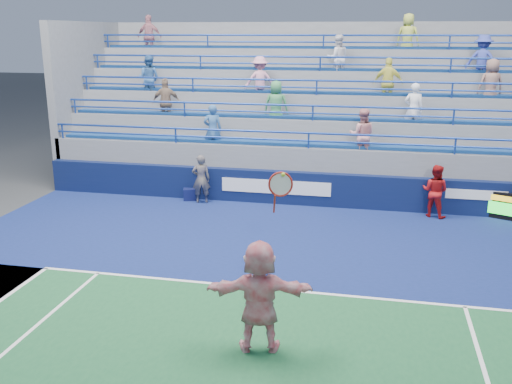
% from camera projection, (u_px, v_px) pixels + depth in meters
% --- Properties ---
extents(ground, '(120.00, 120.00, 0.00)m').
position_uv_depth(ground, '(270.00, 290.00, 12.57)').
color(ground, '#333538').
extents(sponsor_wall, '(18.00, 0.32, 1.10)m').
position_uv_depth(sponsor_wall, '(307.00, 189.00, 18.53)').
color(sponsor_wall, '#0B153C').
rests_on(sponsor_wall, ground).
extents(bleacher_stand, '(18.00, 5.60, 6.13)m').
position_uv_depth(bleacher_stand, '(319.00, 138.00, 21.82)').
color(bleacher_stand, slate).
rests_on(bleacher_stand, ground).
extents(serve_speed_board, '(1.16, 0.59, 0.83)m').
position_uv_depth(serve_speed_board, '(505.00, 206.00, 17.12)').
color(serve_speed_board, black).
rests_on(serve_speed_board, ground).
extents(judge_chair, '(0.50, 0.51, 0.72)m').
position_uv_depth(judge_chair, '(190.00, 193.00, 19.20)').
color(judge_chair, '#0D1341').
rests_on(judge_chair, ground).
extents(tennis_player, '(1.98, 0.95, 3.29)m').
position_uv_depth(tennis_player, '(260.00, 296.00, 9.95)').
color(tennis_player, white).
rests_on(tennis_player, ground).
extents(line_judge, '(0.68, 0.55, 1.63)m').
position_uv_depth(line_judge, '(201.00, 179.00, 18.71)').
color(line_judge, '#16183C').
rests_on(line_judge, ground).
extents(ball_girl, '(0.97, 0.88, 1.63)m').
position_uv_depth(ball_girl, '(435.00, 191.00, 17.29)').
color(ball_girl, '#AA1315').
rests_on(ball_girl, ground).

